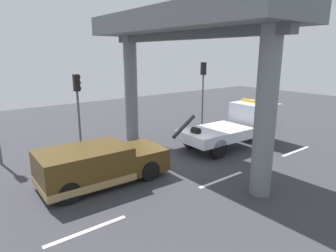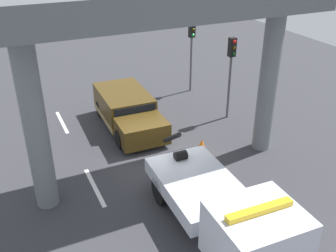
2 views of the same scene
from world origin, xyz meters
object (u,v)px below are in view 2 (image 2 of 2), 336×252
tow_truck_white (228,213)px  traffic_light_near (192,41)px  traffic_light_far (231,61)px  traffic_cone_orange (202,147)px  towed_van_green (128,111)px

tow_truck_white → traffic_light_near: size_ratio=1.78×
traffic_light_far → traffic_cone_orange: traffic_light_far is taller
towed_van_green → traffic_cone_orange: size_ratio=7.09×
tow_truck_white → towed_van_green: (-8.82, 0.03, -0.42)m
traffic_light_far → towed_van_green: bearing=-104.5°
tow_truck_white → towed_van_green: size_ratio=1.38×
traffic_light_near → traffic_light_far: traffic_light_far is taller
towed_van_green → traffic_light_near: 6.03m
tow_truck_white → towed_van_green: tow_truck_white is taller
towed_van_green → traffic_cone_orange: bearing=26.2°
towed_van_green → traffic_light_far: 5.53m
towed_van_green → tow_truck_white: bearing=-0.2°
traffic_light_near → traffic_cone_orange: (6.62, -2.99, -2.63)m
traffic_light_far → traffic_cone_orange: (2.62, -2.99, -2.65)m
tow_truck_white → traffic_light_near: traffic_light_near is taller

